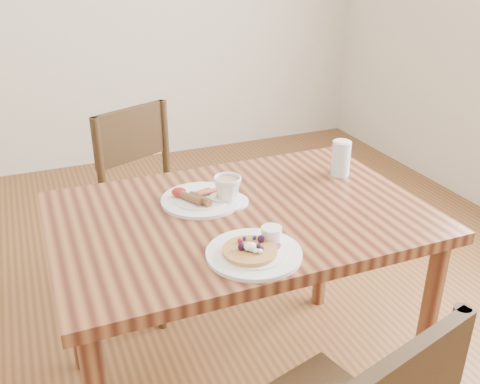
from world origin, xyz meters
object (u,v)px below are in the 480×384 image
Objects in this scene: breakfast_plate at (200,199)px; dining_table at (240,238)px; water_glass at (341,158)px; chair_far at (154,197)px; teacup_saucer at (228,191)px; pancake_plate at (255,250)px.

dining_table is at bearing -50.55° from breakfast_plate.
breakfast_plate is 0.56m from water_glass.
chair_far is 6.72× the size of water_glass.
breakfast_plate is at bearing -178.26° from water_glass.
dining_table is 0.19m from breakfast_plate.
breakfast_plate is at bearing 153.15° from teacup_saucer.
chair_far is 0.89m from water_glass.
breakfast_plate reaches higher than dining_table.
chair_far is at bearing 98.77° from teacup_saucer.
dining_table is 4.44× the size of pancake_plate.
teacup_saucer is (0.05, 0.33, 0.03)m from pancake_plate.
dining_table is 1.36× the size of chair_far.
breakfast_plate is at bearing 95.16° from pancake_plate.
chair_far is 0.67m from breakfast_plate.
chair_far is 3.26× the size of pancake_plate.
chair_far reaches higher than pancake_plate.
chair_far is at bearing 133.78° from water_glass.
teacup_saucer is at bearing 74.94° from chair_far.
breakfast_plate is 0.10m from teacup_saucer.
breakfast_plate is at bearing 129.45° from dining_table.
breakfast_plate is (-0.10, 0.12, 0.11)m from dining_table.
chair_far is 1.03m from pancake_plate.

